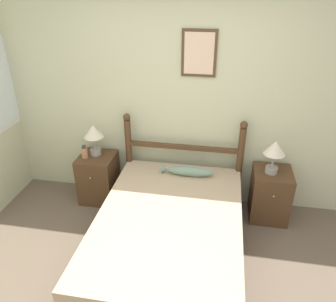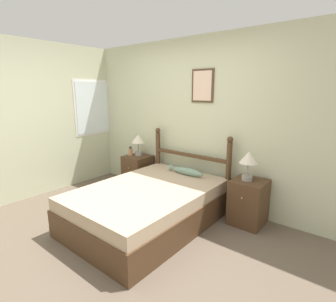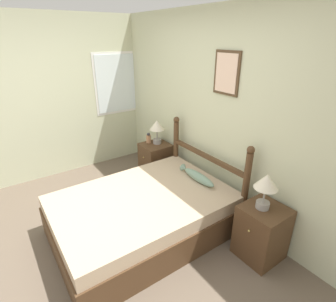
# 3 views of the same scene
# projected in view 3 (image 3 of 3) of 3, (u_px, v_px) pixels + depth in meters

# --- Properties ---
(ground_plane) EXTENTS (16.00, 16.00, 0.00)m
(ground_plane) POSITION_uv_depth(u_px,v_px,m) (95.00, 250.00, 2.95)
(ground_plane) COLOR brown
(wall_back) EXTENTS (6.40, 0.08, 2.55)m
(wall_back) POSITION_uv_depth(u_px,v_px,m) (215.00, 116.00, 3.34)
(wall_back) COLOR beige
(wall_back) RESTS_ON ground_plane
(wall_left) EXTENTS (0.08, 6.40, 2.55)m
(wall_left) POSITION_uv_depth(u_px,v_px,m) (38.00, 102.00, 4.04)
(wall_left) COLOR beige
(wall_left) RESTS_ON ground_plane
(bed) EXTENTS (1.42, 2.03, 0.51)m
(bed) POSITION_uv_depth(u_px,v_px,m) (143.00, 214.00, 3.14)
(bed) COLOR #4C331E
(bed) RESTS_ON ground_plane
(headboard) EXTENTS (1.43, 0.09, 1.14)m
(headboard) POSITION_uv_depth(u_px,v_px,m) (206.00, 166.00, 3.50)
(headboard) COLOR #4C331E
(headboard) RESTS_ON ground_plane
(nightstand_left) EXTENTS (0.43, 0.46, 0.61)m
(nightstand_left) POSITION_uv_depth(u_px,v_px,m) (156.00, 161.00, 4.34)
(nightstand_left) COLOR #4C331E
(nightstand_left) RESTS_ON ground_plane
(nightstand_right) EXTENTS (0.43, 0.46, 0.61)m
(nightstand_right) POSITION_uv_depth(u_px,v_px,m) (262.00, 232.00, 2.78)
(nightstand_right) COLOR #4C331E
(nightstand_right) RESTS_ON ground_plane
(table_lamp_left) EXTENTS (0.23, 0.23, 0.39)m
(table_lamp_left) POSITION_uv_depth(u_px,v_px,m) (157.00, 127.00, 4.14)
(table_lamp_left) COLOR gray
(table_lamp_left) RESTS_ON nightstand_left
(table_lamp_right) EXTENTS (0.23, 0.23, 0.39)m
(table_lamp_right) POSITION_uv_depth(u_px,v_px,m) (266.00, 185.00, 2.56)
(table_lamp_right) COLOR gray
(table_lamp_right) RESTS_ON nightstand_right
(bottle) EXTENTS (0.08, 0.08, 0.17)m
(bottle) POSITION_uv_depth(u_px,v_px,m) (149.00, 138.00, 4.24)
(bottle) COLOR tan
(bottle) RESTS_ON nightstand_left
(fish_pillow) EXTENTS (0.60, 0.12, 0.11)m
(fish_pillow) POSITION_uv_depth(u_px,v_px,m) (197.00, 176.00, 3.34)
(fish_pillow) COLOR gray
(fish_pillow) RESTS_ON bed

